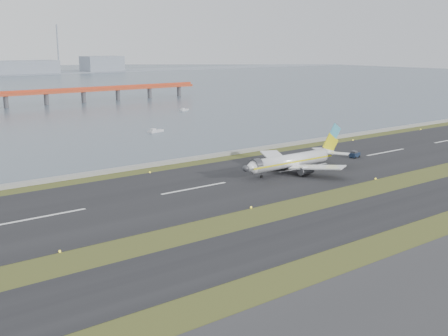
# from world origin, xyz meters

# --- Properties ---
(ground) EXTENTS (1000.00, 1000.00, 0.00)m
(ground) POSITION_xyz_m (0.00, 0.00, 0.00)
(ground) COLOR #314117
(ground) RESTS_ON ground
(taxiway_strip) EXTENTS (1000.00, 18.00, 0.10)m
(taxiway_strip) POSITION_xyz_m (0.00, -12.00, 0.05)
(taxiway_strip) COLOR black
(taxiway_strip) RESTS_ON ground
(runway_strip) EXTENTS (1000.00, 45.00, 0.10)m
(runway_strip) POSITION_xyz_m (0.00, 30.00, 0.05)
(runway_strip) COLOR black
(runway_strip) RESTS_ON ground
(seawall) EXTENTS (1000.00, 2.50, 1.00)m
(seawall) POSITION_xyz_m (0.00, 60.00, 0.50)
(seawall) COLOR gray
(seawall) RESTS_ON ground
(red_pier) EXTENTS (260.00, 5.00, 10.20)m
(red_pier) POSITION_xyz_m (20.00, 250.00, 7.28)
(red_pier) COLOR #B33D1E
(red_pier) RESTS_ON ground
(airliner) EXTENTS (38.52, 32.89, 12.80)m
(airliner) POSITION_xyz_m (33.85, 28.05, 3.46)
(airliner) COLOR white
(airliner) RESTS_ON ground
(pushback_tug) EXTENTS (3.92, 2.67, 2.32)m
(pushback_tug) POSITION_xyz_m (64.16, 30.50, 1.13)
(pushback_tug) COLOR #131E34
(pushback_tug) RESTS_ON ground
(workboat_near) EXTENTS (7.73, 4.16, 1.79)m
(workboat_near) POSITION_xyz_m (40.61, 117.03, 0.57)
(workboat_near) COLOR silver
(workboat_near) RESTS_ON ground
(workboat_far) EXTENTS (7.19, 4.83, 1.68)m
(workboat_far) POSITION_xyz_m (92.98, 173.75, 0.53)
(workboat_far) COLOR silver
(workboat_far) RESTS_ON ground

